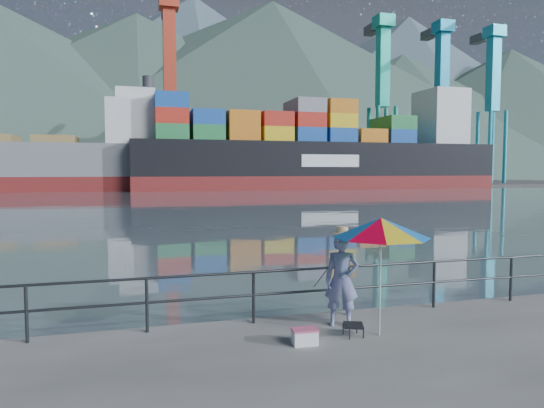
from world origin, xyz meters
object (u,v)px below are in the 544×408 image
at_px(beach_umbrella, 381,228).
at_px(container_ship, 328,154).
at_px(fisherman, 342,280).
at_px(bulk_carrier, 29,163).
at_px(cooler_bag, 305,337).

height_order(beach_umbrella, container_ship, container_ship).
height_order(fisherman, bulk_carrier, bulk_carrier).
xyz_separation_m(fisherman, cooler_bag, (-1.01, -0.76, -0.76)).
xyz_separation_m(cooler_bag, container_ship, (29.43, 71.24, 5.69)).
bearing_deg(container_ship, fisherman, -111.96).
height_order(cooler_bag, container_ship, container_ship).
xyz_separation_m(fisherman, beach_umbrella, (0.43, -0.69, 1.07)).
bearing_deg(bulk_carrier, container_ship, -2.93).
distance_m(fisherman, container_ship, 76.15).
distance_m(fisherman, cooler_bag, 1.48).
height_order(cooler_bag, bulk_carrier, bulk_carrier).
bearing_deg(bulk_carrier, beach_umbrella, -74.81).
xyz_separation_m(fisherman, bulk_carrier, (-19.55, 72.93, 3.18)).
bearing_deg(beach_umbrella, container_ship, 68.53).
bearing_deg(beach_umbrella, cooler_bag, -177.06).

